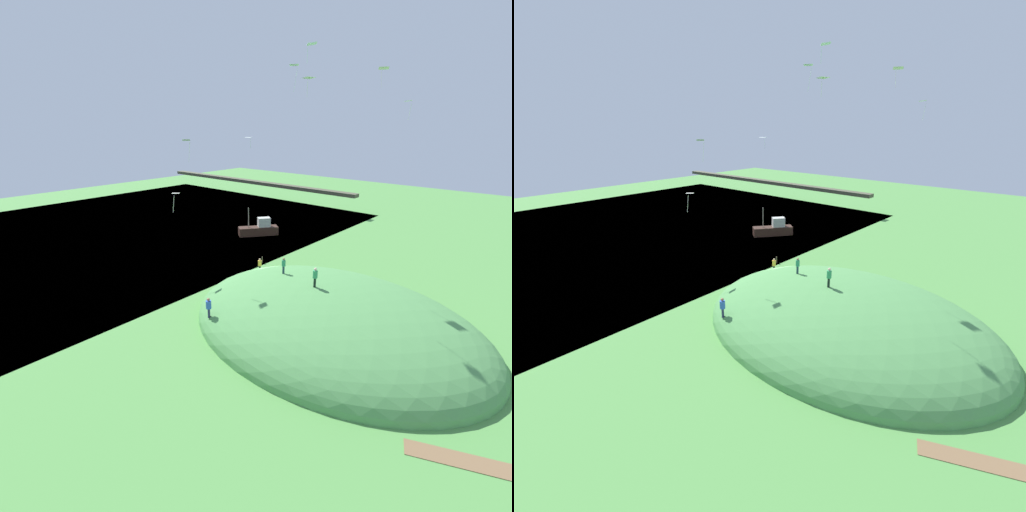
# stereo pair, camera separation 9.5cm
# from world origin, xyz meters

# --- Properties ---
(ground_plane) EXTENTS (160.00, 160.00, 0.00)m
(ground_plane) POSITION_xyz_m (0.00, 0.00, 0.00)
(ground_plane) COLOR #508F43
(lake_water) EXTENTS (59.38, 80.00, 0.40)m
(lake_water) POSITION_xyz_m (-34.34, 0.00, -0.20)
(lake_water) COLOR #395982
(lake_water) RESTS_ON ground_plane
(grass_hill) EXTENTS (27.11, 20.48, 7.53)m
(grass_hill) POSITION_xyz_m (9.85, -2.92, 0.00)
(grass_hill) COLOR #508F4C
(grass_hill) RESTS_ON ground_plane
(bridge_deck_far) EXTENTS (53.44, 1.80, 0.70)m
(bridge_deck_far) POSITION_xyz_m (-34.34, 35.91, 4.05)
(bridge_deck_far) COLOR #4C4D38
(boat_on_lake) EXTENTS (5.22, 6.10, 4.57)m
(boat_on_lake) POSITION_xyz_m (-13.72, 14.64, 0.96)
(boat_on_lake) COLOR #352017
(boat_on_lake) RESTS_ON lake_water
(person_walking_path) EXTENTS (0.45, 0.45, 1.79)m
(person_walking_path) POSITION_xyz_m (8.27, -3.60, 4.86)
(person_walking_path) COLOR black
(person_walking_path) RESTS_ON grass_hill
(person_near_shore) EXTENTS (0.52, 0.52, 1.63)m
(person_near_shore) POSITION_xyz_m (3.87, -2.27, 4.39)
(person_near_shore) COLOR #203743
(person_near_shore) RESTS_ON grass_hill
(person_on_hilltop) EXTENTS (0.60, 0.60, 1.77)m
(person_on_hilltop) POSITION_xyz_m (-3.39, 2.70, 1.11)
(person_on_hilltop) COLOR #343932
(person_on_hilltop) RESTS_ON ground_plane
(person_watching_kites) EXTENTS (0.64, 0.64, 1.86)m
(person_watching_kites) POSITION_xyz_m (2.13, -10.49, 2.52)
(person_watching_kites) COLOR #292A4D
(person_watching_kites) RESTS_ON grass_hill
(kite_0) EXTENTS (0.98, 1.27, 1.69)m
(kite_0) POSITION_xyz_m (2.52, 2.67, 21.06)
(kite_0) COLOR silver
(kite_1) EXTENTS (1.07, 1.12, 1.23)m
(kite_1) POSITION_xyz_m (8.10, -5.51, 22.15)
(kite_1) COLOR white
(kite_2) EXTENTS (0.95, 0.70, 1.40)m
(kite_2) POSITION_xyz_m (-9.57, 7.58, 15.32)
(kite_2) COLOR white
(kite_3) EXTENTS (0.93, 0.91, 1.99)m
(kite_3) POSITION_xyz_m (-7.64, -5.85, 10.15)
(kite_3) COLOR white
(kite_4) EXTENTS (0.96, 1.15, 1.78)m
(kite_4) POSITION_xyz_m (9.72, 8.97, 19.06)
(kite_4) COLOR white
(kite_5) EXTENTS (1.24, 1.09, 1.99)m
(kite_5) POSITION_xyz_m (5.66, 11.80, 22.43)
(kite_5) COLOR white
(kite_6) EXTENTS (0.92, 0.86, 2.10)m
(kite_6) POSITION_xyz_m (3.74, -1.33, 21.51)
(kite_6) COLOR white
(kite_7) EXTENTS (0.83, 0.86, 2.08)m
(kite_7) POSITION_xyz_m (-4.90, -6.13, 15.48)
(kite_7) COLOR white
(mooring_post) EXTENTS (0.14, 0.14, 0.88)m
(mooring_post) POSITION_xyz_m (-5.14, 5.21, 0.44)
(mooring_post) COLOR brown
(mooring_post) RESTS_ON ground_plane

